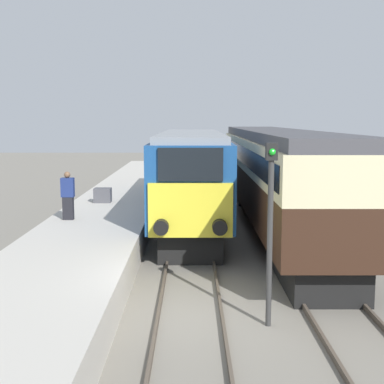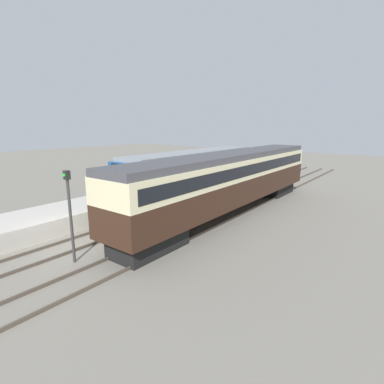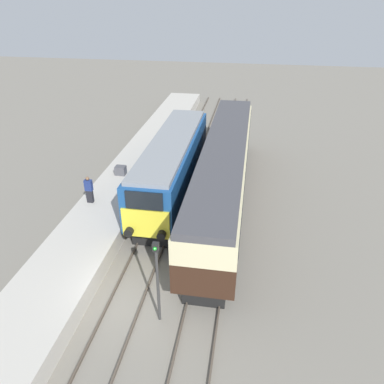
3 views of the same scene
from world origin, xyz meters
name	(u,v)px [view 1 (image 1 of 3)]	position (x,y,z in m)	size (l,w,h in m)	color
ground_plane	(192,314)	(0.00, 0.00, 0.00)	(120.00, 120.00, 0.00)	slate
platform_left	(105,225)	(-3.30, 8.00, 0.49)	(3.50, 50.00, 0.98)	#B7B2A8
rails_near_track	(192,256)	(0.00, 5.00, 0.07)	(1.51, 60.00, 0.14)	#4C4238
rails_far_track	(297,256)	(3.40, 5.00, 0.07)	(1.50, 60.00, 0.14)	#4C4238
locomotive	(192,175)	(0.00, 10.06, 2.18)	(2.70, 13.38, 3.93)	black
passenger_carriage	(277,169)	(3.40, 9.62, 2.45)	(2.75, 19.46, 4.03)	black
person_on_platform	(69,196)	(-4.27, 6.53, 1.81)	(0.44, 0.26, 1.68)	black
signal_post	(272,219)	(1.70, -0.70, 2.35)	(0.24, 0.28, 3.96)	#333333
luggage_crate	(104,195)	(-3.71, 10.43, 1.28)	(0.70, 0.56, 0.60)	#4C4C51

